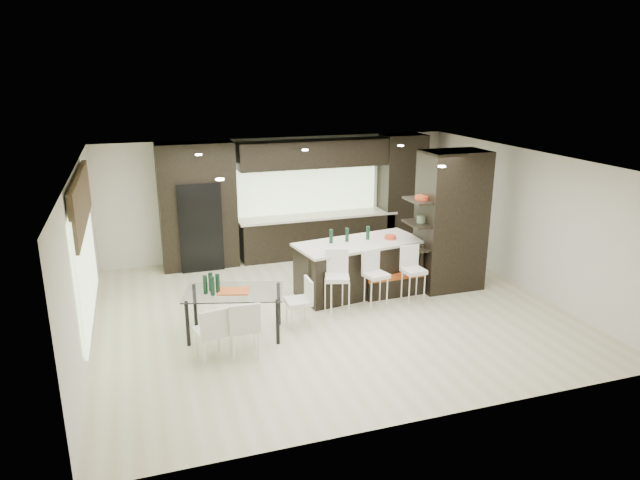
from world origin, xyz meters
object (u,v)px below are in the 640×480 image
object	(u,v)px
kitchen_island	(359,267)
chair_end	(298,305)
chair_near	(244,330)
stool_left	(337,289)
dining_table	(235,313)
chair_far	(211,335)
stool_mid	(376,285)
bench	(392,283)
floor_vase	(421,253)
stool_right	(413,281)

from	to	relation	value
kitchen_island	chair_end	xyz separation A→B (m)	(-1.54, -1.11, -0.13)
kitchen_island	chair_near	xyz separation A→B (m)	(-2.60, -1.85, -0.08)
stool_left	chair_end	size ratio (longest dim) A/B	1.22
dining_table	chair_end	size ratio (longest dim) A/B	2.05
chair_far	chair_end	distance (m)	1.71
kitchen_island	stool_mid	xyz separation A→B (m)	(0.00, -0.81, -0.08)
kitchen_island	chair_end	world-z (taller)	kitchen_island
chair_far	chair_near	bearing A→B (deg)	-13.19
bench	floor_vase	distance (m)	1.15
floor_vase	chair_far	distance (m)	5.04
stool_mid	chair_end	xyz separation A→B (m)	(-1.54, -0.30, -0.05)
chair_near	floor_vase	bearing A→B (deg)	30.72
bench	dining_table	xyz separation A→B (m)	(-3.15, -0.79, 0.15)
stool_mid	chair_far	distance (m)	3.26
stool_mid	floor_vase	bearing A→B (deg)	22.93
floor_vase	dining_table	distance (m)	4.32
stool_mid	bench	size ratio (longest dim) A/B	0.74
bench	floor_vase	xyz separation A→B (m)	(0.93, 0.60, 0.32)
kitchen_island	bench	world-z (taller)	kitchen_island
kitchen_island	chair_near	distance (m)	3.20
kitchen_island	chair_far	size ratio (longest dim) A/B	3.01
chair_near	stool_mid	bearing A→B (deg)	24.93
chair_end	stool_left	bearing A→B (deg)	-69.98
kitchen_island	chair_far	bearing A→B (deg)	-157.94
bench	stool_left	bearing A→B (deg)	-160.34
stool_left	stool_right	world-z (taller)	stool_left
floor_vase	stool_left	bearing A→B (deg)	-153.55
stool_mid	floor_vase	world-z (taller)	floor_vase
kitchen_island	dining_table	xyz separation A→B (m)	(-2.60, -1.11, -0.13)
stool_mid	chair_far	size ratio (longest dim) A/B	1.06
stool_left	chair_near	bearing A→B (deg)	-133.92
kitchen_island	chair_far	xyz separation A→B (m)	(-3.09, -1.84, -0.10)
stool_left	chair_near	world-z (taller)	stool_left
stool_right	dining_table	world-z (taller)	stool_right
dining_table	chair_end	distance (m)	1.06
stool_right	chair_far	distance (m)	3.97
bench	chair_end	world-z (taller)	chair_end
kitchen_island	stool_right	xyz separation A→B (m)	(0.75, -0.81, -0.08)
chair_far	chair_end	world-z (taller)	chair_far
floor_vase	chair_end	size ratio (longest dim) A/B	1.42
stool_mid	chair_far	xyz separation A→B (m)	(-3.09, -1.03, -0.03)
stool_mid	dining_table	xyz separation A→B (m)	(-2.60, -0.30, -0.06)
stool_right	chair_near	bearing A→B (deg)	-167.21
stool_right	kitchen_island	bearing A→B (deg)	128.08
kitchen_island	chair_end	bearing A→B (deg)	-153.02
kitchen_island	stool_left	world-z (taller)	kitchen_island
bench	dining_table	size ratio (longest dim) A/B	0.75
chair_near	chair_end	size ratio (longest dim) A/B	1.12
stool_left	bench	size ratio (longest dim) A/B	0.79
stool_right	dining_table	size ratio (longest dim) A/B	0.55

